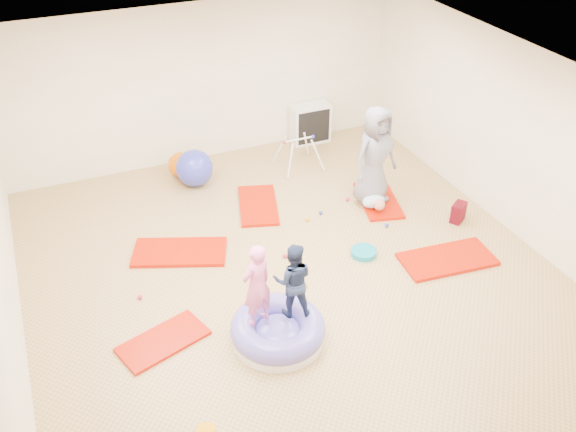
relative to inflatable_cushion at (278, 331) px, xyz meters
name	(u,v)px	position (x,y,z in m)	size (l,w,h in m)	color
room	(297,195)	(0.65, 0.91, 1.26)	(7.01, 8.01, 2.81)	#9C7149
gym_mat_front_left	(163,341)	(-1.30, 0.50, -0.12)	(1.07, 0.53, 0.04)	red
gym_mat_mid_left	(180,252)	(-0.64, 2.17, -0.11)	(1.33, 0.67, 0.06)	red
gym_mat_center_back	(258,205)	(0.86, 2.91, -0.12)	(1.18, 0.59, 0.05)	red
gym_mat_right	(447,259)	(2.82, 0.50, -0.11)	(1.33, 0.66, 0.06)	red
gym_mat_rear_right	(378,200)	(2.72, 2.27, -0.12)	(1.14, 0.57, 0.05)	red
inflatable_cushion	(278,331)	(0.00, 0.00, 0.00)	(1.16, 1.16, 0.36)	white
child_pink	(257,282)	(-0.21, 0.11, 0.75)	(0.41, 0.27, 1.11)	pink
child_navy	(293,277)	(0.24, 0.08, 0.69)	(0.48, 0.38, 1.00)	#202D4C
adult_caregiver	(375,156)	(2.60, 2.31, 0.71)	(0.79, 0.51, 1.62)	slate
infant	(375,202)	(2.53, 2.07, 0.02)	(0.39, 0.39, 0.23)	#B6D4F6
ball_pit_balls	(303,239)	(1.13, 1.75, -0.11)	(3.92, 1.79, 0.06)	#C1233F
exercise_ball_blue	(195,168)	(0.14, 3.99, 0.17)	(0.63, 0.63, 0.63)	#2F36B3
exercise_ball_orange	(181,165)	(-0.01, 4.36, 0.08)	(0.44, 0.44, 0.44)	#D95F00
infant_play_gym	(299,148)	(1.99, 3.86, 0.23)	(0.73, 0.70, 0.56)	white
cube_shelf	(310,123)	(2.61, 4.70, 0.23)	(0.74, 0.36, 0.74)	white
balance_disc	(364,252)	(1.80, 1.10, -0.10)	(0.37, 0.37, 0.08)	teal
backpack	(458,212)	(3.57, 1.30, 0.01)	(0.27, 0.16, 0.31)	maroon
yellow_toy	(206,431)	(-1.21, -0.96, -0.13)	(0.20, 0.20, 0.03)	#F59A02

